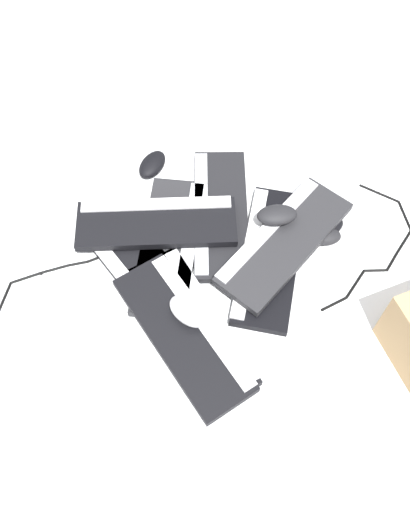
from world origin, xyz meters
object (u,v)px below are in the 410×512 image
(keyboard_2, at_px, (220,213))
(mouse_0, at_px, (277,215))
(keyboard_4, at_px, (147,276))
(mouse_3, at_px, (152,164))
(keyboard_6, at_px, (184,333))
(keyboard_5, at_px, (284,242))
(keyboard_3, at_px, (170,245))
(keyboard_1, at_px, (269,256))
(keyboard_0, at_px, (192,325))
(keyboard_7, at_px, (156,223))
(mouse_4, at_px, (325,227))
(mouse_2, at_px, (321,235))
(mouse_1, at_px, (188,311))

(keyboard_2, relative_size, mouse_0, 4.14)
(keyboard_4, height_order, mouse_3, mouse_3)
(keyboard_6, relative_size, mouse_3, 4.20)
(keyboard_4, relative_size, keyboard_5, 1.07)
(keyboard_4, bearing_deg, keyboard_2, 128.21)
(keyboard_5, bearing_deg, keyboard_3, -99.41)
(keyboard_1, distance_m, keyboard_4, 0.34)
(keyboard_0, distance_m, keyboard_2, 0.35)
(keyboard_7, relative_size, mouse_3, 4.11)
(mouse_4, bearing_deg, mouse_2, 36.17)
(mouse_0, bearing_deg, mouse_4, -5.66)
(keyboard_7, xyz_separation_m, mouse_1, (0.30, 0.05, 0.04))
(keyboard_6, bearing_deg, keyboard_0, 144.68)
(keyboard_4, xyz_separation_m, mouse_0, (-0.10, 0.37, 0.07))
(mouse_2, xyz_separation_m, mouse_4, (-0.02, 0.02, 0.00))
(keyboard_3, relative_size, mouse_4, 4.21)
(keyboard_1, height_order, keyboard_6, keyboard_6)
(keyboard_5, bearing_deg, keyboard_0, -55.05)
(mouse_2, bearing_deg, keyboard_1, -150.97)
(keyboard_1, height_order, mouse_1, mouse_1)
(mouse_1, distance_m, mouse_4, 0.48)
(keyboard_6, distance_m, mouse_0, 0.41)
(keyboard_0, height_order, keyboard_1, same)
(mouse_0, bearing_deg, keyboard_2, 154.90)
(keyboard_4, height_order, keyboard_6, keyboard_6)
(keyboard_4, distance_m, keyboard_7, 0.16)
(keyboard_0, bearing_deg, mouse_1, -140.42)
(keyboard_0, distance_m, keyboard_4, 0.19)
(keyboard_1, bearing_deg, mouse_2, 105.93)
(keyboard_0, xyz_separation_m, keyboard_1, (-0.17, 0.23, 0.00))
(keyboard_6, bearing_deg, keyboard_4, -157.83)
(keyboard_1, height_order, keyboard_4, same)
(keyboard_2, distance_m, mouse_0, 0.17)
(keyboard_5, relative_size, mouse_3, 3.89)
(keyboard_7, height_order, mouse_1, mouse_1)
(keyboard_5, height_order, keyboard_7, same)
(keyboard_0, bearing_deg, keyboard_2, 159.62)
(keyboard_3, height_order, mouse_4, mouse_4)
(keyboard_3, distance_m, keyboard_7, 0.07)
(keyboard_1, distance_m, keyboard_5, 0.06)
(mouse_0, bearing_deg, mouse_2, -17.57)
(mouse_1, height_order, mouse_4, mouse_1)
(keyboard_7, xyz_separation_m, mouse_2, (0.09, 0.45, -0.02))
(keyboard_3, relative_size, mouse_3, 4.21)
(keyboard_1, distance_m, keyboard_6, 0.33)
(keyboard_1, xyz_separation_m, mouse_0, (-0.09, 0.03, 0.07))
(keyboard_6, bearing_deg, keyboard_5, 127.02)
(keyboard_5, distance_m, keyboard_7, 0.35)
(keyboard_2, xyz_separation_m, keyboard_4, (0.18, -0.22, 0.00))
(keyboard_5, distance_m, mouse_2, 0.12)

